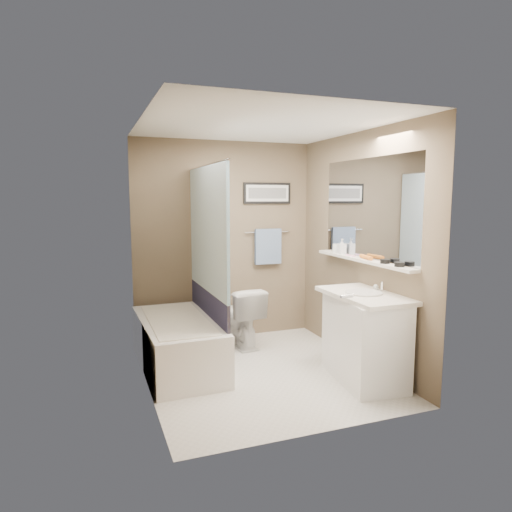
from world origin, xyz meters
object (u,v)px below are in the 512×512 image
object	(u,v)px
bathtub	(178,344)
toilet	(240,316)
candle_bowl_near	(399,264)
hair_brush_front	(366,257)
vanity	(364,339)
glass_jar	(336,248)
candle_bowl_far	(385,261)
soap_bottle	(342,246)

from	to	relation	value
bathtub	toilet	xyz separation A→B (m)	(0.82, 0.45, 0.10)
bathtub	candle_bowl_near	xyz separation A→B (m)	(1.79, -1.16, 0.89)
bathtub	hair_brush_front	size ratio (longest dim) A/B	6.82
vanity	glass_jar	size ratio (longest dim) A/B	9.00
candle_bowl_near	bathtub	bearing A→B (deg)	146.95
toilet	glass_jar	size ratio (longest dim) A/B	6.99
candle_bowl_near	hair_brush_front	bearing A→B (deg)	90.00
candle_bowl_near	candle_bowl_far	distance (m)	0.21
bathtub	soap_bottle	world-z (taller)	soap_bottle
candle_bowl_near	hair_brush_front	distance (m)	0.52
vanity	hair_brush_front	distance (m)	0.81
toilet	candle_bowl_near	size ratio (longest dim) A/B	7.77
hair_brush_front	glass_jar	distance (m)	0.58
vanity	candle_bowl_far	xyz separation A→B (m)	(0.19, -0.02, 0.73)
bathtub	hair_brush_front	bearing A→B (deg)	-21.54
toilet	hair_brush_front	xyz separation A→B (m)	(0.97, -1.09, 0.79)
candle_bowl_near	soap_bottle	size ratio (longest dim) A/B	0.55
toilet	soap_bottle	bearing A→B (deg)	140.70
soap_bottle	hair_brush_front	bearing A→B (deg)	-90.00
hair_brush_front	glass_jar	xyz separation A→B (m)	(0.00, 0.58, 0.03)
hair_brush_front	candle_bowl_near	bearing A→B (deg)	-90.00
hair_brush_front	candle_bowl_far	bearing A→B (deg)	-90.00
hair_brush_front	glass_jar	bearing A→B (deg)	90.00
bathtub	soap_bottle	xyz separation A→B (m)	(1.79, -0.18, 0.95)
vanity	soap_bottle	distance (m)	1.11
bathtub	vanity	world-z (taller)	vanity
bathtub	toilet	bearing A→B (deg)	26.94
toilet	hair_brush_front	world-z (taller)	hair_brush_front
candle_bowl_near	glass_jar	xyz separation A→B (m)	(0.00, 1.10, 0.03)
toilet	vanity	size ratio (longest dim) A/B	0.78
hair_brush_front	soap_bottle	distance (m)	0.47
bathtub	candle_bowl_far	distance (m)	2.21
vanity	soap_bottle	bearing A→B (deg)	83.44
candle_bowl_near	glass_jar	world-z (taller)	glass_jar
bathtub	candle_bowl_near	world-z (taller)	candle_bowl_near
candle_bowl_near	hair_brush_front	size ratio (longest dim) A/B	0.41
candle_bowl_far	hair_brush_front	xyz separation A→B (m)	(0.00, 0.31, 0.00)
bathtub	candle_bowl_far	bearing A→B (deg)	-29.74
soap_bottle	vanity	bearing A→B (deg)	-103.87
vanity	candle_bowl_far	distance (m)	0.76
bathtub	toilet	world-z (taller)	toilet
candle_bowl_far	glass_jar	bearing A→B (deg)	90.00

